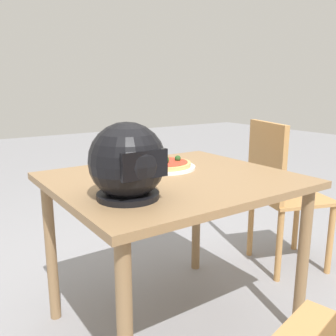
{
  "coord_description": "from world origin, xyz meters",
  "views": [
    {
      "loc": [
        0.87,
        1.23,
        1.1
      ],
      "look_at": [
        -0.03,
        -0.08,
        0.74
      ],
      "focal_mm": 38.74,
      "sensor_mm": 36.0,
      "label": 1
    }
  ],
  "objects": [
    {
      "name": "ground_plane",
      "position": [
        0.0,
        0.0,
        0.0
      ],
      "size": [
        14.0,
        14.0,
        0.0
      ],
      "primitive_type": "plane",
      "color": "gray"
    },
    {
      "name": "dining_table",
      "position": [
        0.0,
        0.0,
        0.63
      ],
      "size": [
        0.99,
        0.86,
        0.72
      ],
      "color": "olive",
      "rests_on": "ground"
    },
    {
      "name": "pizza_plate",
      "position": [
        -0.06,
        -0.15,
        0.73
      ],
      "size": [
        0.3,
        0.3,
        0.01
      ],
      "primitive_type": "cylinder",
      "color": "white",
      "rests_on": "dining_table"
    },
    {
      "name": "pizza",
      "position": [
        -0.06,
        -0.16,
        0.75
      ],
      "size": [
        0.25,
        0.25,
        0.06
      ],
      "color": "tan",
      "rests_on": "pizza_plate"
    },
    {
      "name": "motorcycle_helmet",
      "position": [
        0.3,
        0.16,
        0.85
      ],
      "size": [
        0.26,
        0.26,
        0.26
      ],
      "color": "black",
      "rests_on": "dining_table"
    },
    {
      "name": "chair_side",
      "position": [
        -0.86,
        -0.12,
        0.51
      ],
      "size": [
        0.51,
        0.51,
        0.9
      ],
      "color": "#B7844C",
      "rests_on": "ground"
    }
  ]
}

